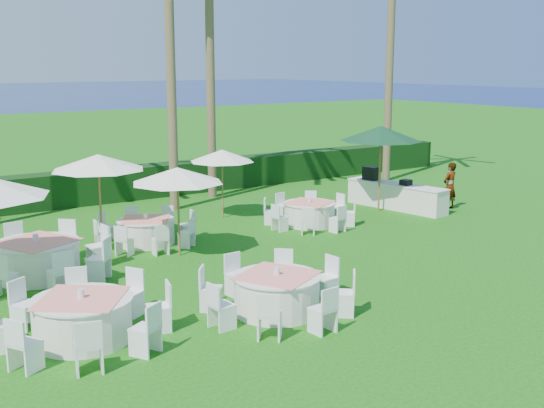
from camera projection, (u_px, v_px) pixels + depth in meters
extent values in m
plane|color=#16500D|center=(276.00, 295.00, 14.87)|extent=(120.00, 120.00, 0.00)
cube|color=black|center=(88.00, 187.00, 24.50)|extent=(34.00, 1.00, 1.20)
cylinder|color=silver|center=(83.00, 320.00, 12.39)|extent=(1.78, 1.78, 0.77)
cylinder|color=silver|center=(81.00, 299.00, 12.31)|extent=(1.85, 1.85, 0.03)
cube|color=#FF8A7A|center=(81.00, 298.00, 12.31)|extent=(2.01, 2.01, 0.01)
cylinder|color=silver|center=(81.00, 294.00, 12.29)|extent=(0.12, 0.12, 0.16)
cube|color=white|center=(130.00, 293.00, 13.60)|extent=(0.59, 0.59, 0.93)
cube|color=white|center=(77.00, 292.00, 13.66)|extent=(0.53, 0.53, 0.93)
cube|color=white|center=(25.00, 304.00, 12.97)|extent=(0.59, 0.59, 0.93)
cube|color=white|center=(0.00, 326.00, 11.93)|extent=(0.53, 0.53, 0.93)
cube|color=white|center=(25.00, 344.00, 11.15)|extent=(0.59, 0.59, 0.93)
cube|color=white|center=(88.00, 345.00, 11.09)|extent=(0.53, 0.53, 0.93)
cube|color=white|center=(145.00, 329.00, 11.79)|extent=(0.59, 0.59, 0.93)
cube|color=white|center=(158.00, 307.00, 12.83)|extent=(0.53, 0.53, 0.93)
cylinder|color=silver|center=(277.00, 295.00, 13.79)|extent=(1.73, 1.73, 0.75)
cylinder|color=silver|center=(277.00, 276.00, 13.71)|extent=(1.81, 1.81, 0.03)
cube|color=#FF8A7A|center=(277.00, 275.00, 13.71)|extent=(1.89, 1.89, 0.01)
cylinder|color=silver|center=(277.00, 271.00, 13.69)|extent=(0.12, 0.12, 0.16)
cube|color=white|center=(326.00, 278.00, 14.61)|extent=(0.46, 0.46, 0.90)
cube|color=white|center=(283.00, 271.00, 15.09)|extent=(0.59, 0.59, 0.90)
cube|color=white|center=(237.00, 275.00, 14.81)|extent=(0.46, 0.46, 0.90)
cube|color=white|center=(211.00, 289.00, 13.91)|extent=(0.59, 0.59, 0.90)
cube|color=white|center=(222.00, 306.00, 12.94)|extent=(0.46, 0.46, 0.90)
cube|color=white|center=(270.00, 315.00, 12.45)|extent=(0.59, 0.59, 0.90)
cube|color=white|center=(323.00, 309.00, 12.74)|extent=(0.46, 0.46, 0.90)
cube|color=white|center=(344.00, 293.00, 13.63)|extent=(0.59, 0.59, 0.90)
cylinder|color=silver|center=(37.00, 260.00, 16.05)|extent=(1.93, 1.93, 0.84)
cylinder|color=silver|center=(36.00, 243.00, 15.96)|extent=(2.01, 2.01, 0.03)
cube|color=#FF8A7A|center=(36.00, 242.00, 15.95)|extent=(2.08, 2.08, 0.01)
cylinder|color=silver|center=(36.00, 238.00, 15.94)|extent=(0.13, 0.13, 0.18)
cube|color=white|center=(98.00, 246.00, 16.93)|extent=(0.50, 0.50, 1.01)
cube|color=white|center=(65.00, 241.00, 17.49)|extent=(0.66, 0.66, 1.01)
cube|color=white|center=(17.00, 243.00, 17.21)|extent=(0.50, 0.50, 1.01)
cube|color=white|center=(4.00, 276.00, 14.57)|extent=(0.66, 0.66, 1.01)
cube|color=white|center=(60.00, 272.00, 14.85)|extent=(0.50, 0.50, 1.01)
cube|color=white|center=(98.00, 259.00, 15.83)|extent=(0.66, 0.66, 1.01)
cylinder|color=silver|center=(146.00, 232.00, 19.05)|extent=(1.56, 1.56, 0.68)
cylinder|color=silver|center=(146.00, 220.00, 18.98)|extent=(1.63, 1.63, 0.03)
cube|color=#FF8A7A|center=(146.00, 219.00, 18.97)|extent=(1.71, 1.71, 0.01)
cylinder|color=silver|center=(146.00, 216.00, 18.95)|extent=(0.11, 0.11, 0.14)
cube|color=white|center=(165.00, 220.00, 20.18)|extent=(0.53, 0.53, 0.81)
cube|color=white|center=(134.00, 221.00, 20.09)|extent=(0.42, 0.42, 0.81)
cube|color=white|center=(108.00, 227.00, 19.39)|extent=(0.53, 0.53, 0.81)
cube|color=white|center=(103.00, 235.00, 18.48)|extent=(0.42, 0.42, 0.81)
cube|color=white|center=(124.00, 240.00, 17.89)|extent=(0.53, 0.53, 0.81)
cube|color=white|center=(160.00, 240.00, 17.97)|extent=(0.42, 0.42, 0.81)
cube|color=white|center=(186.00, 233.00, 18.68)|extent=(0.53, 0.53, 0.81)
cube|color=white|center=(187.00, 225.00, 19.59)|extent=(0.42, 0.42, 0.81)
cylinder|color=silver|center=(309.00, 214.00, 21.30)|extent=(1.57, 1.57, 0.68)
cylinder|color=silver|center=(310.00, 203.00, 21.23)|extent=(1.64, 1.64, 0.03)
cube|color=#FF8A7A|center=(310.00, 202.00, 21.23)|extent=(1.72, 1.72, 0.01)
cylinder|color=silver|center=(310.00, 200.00, 21.21)|extent=(0.11, 0.11, 0.15)
cube|color=white|center=(337.00, 207.00, 22.07)|extent=(0.42, 0.42, 0.82)
cube|color=white|center=(310.00, 204.00, 22.49)|extent=(0.54, 0.54, 0.82)
cube|color=white|center=(284.00, 206.00, 22.21)|extent=(0.42, 0.42, 0.82)
cube|color=white|center=(270.00, 211.00, 21.39)|extent=(0.54, 0.54, 0.82)
cube|color=white|center=(280.00, 218.00, 20.51)|extent=(0.42, 0.42, 0.82)
cube|color=white|center=(308.00, 221.00, 20.09)|extent=(0.54, 0.54, 0.82)
cube|color=white|center=(338.00, 219.00, 20.37)|extent=(0.42, 0.42, 0.82)
cube|color=white|center=(349.00, 213.00, 21.19)|extent=(0.54, 0.54, 0.82)
cylinder|color=brown|center=(178.00, 214.00, 17.73)|extent=(0.05, 0.05, 2.26)
cone|color=white|center=(177.00, 175.00, 17.52)|extent=(2.42, 2.42, 0.41)
sphere|color=brown|center=(177.00, 170.00, 17.50)|extent=(0.09, 0.09, 0.09)
cylinder|color=brown|center=(100.00, 201.00, 19.00)|extent=(0.06, 0.06, 2.41)
cone|color=white|center=(98.00, 162.00, 18.78)|extent=(2.61, 2.61, 0.43)
sphere|color=brown|center=(98.00, 157.00, 18.75)|extent=(0.10, 0.10, 0.10)
cylinder|color=brown|center=(222.00, 185.00, 22.14)|extent=(0.05, 0.05, 2.16)
cone|color=white|center=(222.00, 156.00, 21.94)|extent=(2.11, 2.11, 0.39)
sphere|color=brown|center=(222.00, 151.00, 21.91)|extent=(0.09, 0.09, 0.09)
cylinder|color=brown|center=(380.00, 171.00, 23.10)|extent=(0.07, 0.07, 2.80)
cone|color=#0F391E|center=(381.00, 133.00, 22.85)|extent=(2.75, 2.75, 0.50)
sphere|color=brown|center=(381.00, 128.00, 22.81)|extent=(0.11, 0.11, 0.11)
cube|color=silver|center=(396.00, 197.00, 23.68)|extent=(1.37, 3.82, 0.84)
cube|color=white|center=(397.00, 184.00, 23.59)|extent=(1.42, 3.88, 0.04)
cube|color=black|center=(371.00, 173.00, 24.34)|extent=(0.50, 0.58, 0.47)
cube|color=black|center=(406.00, 182.00, 23.30)|extent=(0.38, 0.38, 0.19)
imported|color=gray|center=(450.00, 186.00, 23.53)|extent=(0.64, 0.46, 1.63)
cylinder|color=brown|center=(170.00, 36.00, 22.49)|extent=(0.32, 0.32, 11.67)
cylinder|color=brown|center=(210.00, 70.00, 24.91)|extent=(0.32, 0.32, 9.45)
cylinder|color=brown|center=(390.00, 58.00, 28.40)|extent=(0.32, 0.32, 10.33)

